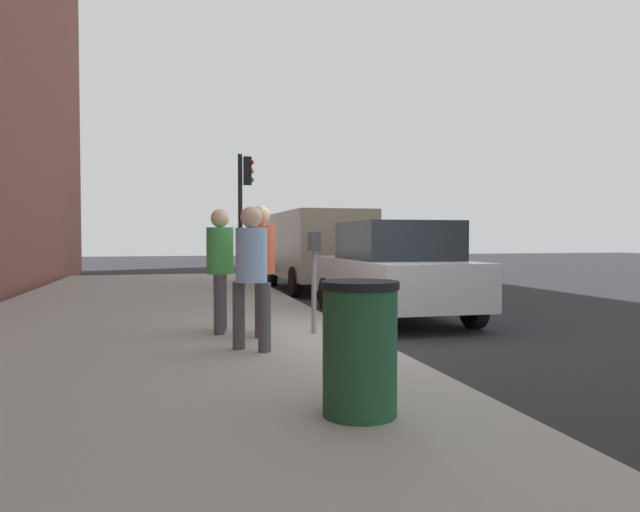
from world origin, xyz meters
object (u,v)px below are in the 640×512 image
(parked_van_far, at_px, (316,246))
(traffic_signal, at_px, (244,197))
(pedestrian_at_meter, at_px, (261,259))
(pedestrian_bystander, at_px, (251,267))
(parked_sedan_near, at_px, (394,270))
(parking_meter, at_px, (314,260))
(parking_officer, at_px, (220,260))
(trash_bin, at_px, (360,348))

(parked_van_far, height_order, traffic_signal, traffic_signal)
(pedestrian_at_meter, distance_m, pedestrian_bystander, 1.08)
(pedestrian_bystander, xyz_separation_m, parked_sedan_near, (3.12, -3.02, -0.25))
(parking_meter, bearing_deg, traffic_signal, -0.06)
(parking_officer, distance_m, parked_sedan_near, 3.69)
(parking_meter, distance_m, pedestrian_bystander, 1.43)
(parking_meter, distance_m, pedestrian_at_meter, 0.74)
(traffic_signal, bearing_deg, parked_sedan_near, -161.58)
(pedestrian_at_meter, relative_size, parked_sedan_near, 0.40)
(parking_meter, height_order, pedestrian_at_meter, pedestrian_at_meter)
(traffic_signal, bearing_deg, parking_officer, 170.66)
(parked_sedan_near, xyz_separation_m, parked_van_far, (5.95, -0.00, 0.36))
(parking_officer, bearing_deg, parked_sedan_near, 37.34)
(parking_meter, xyz_separation_m, parked_van_far, (8.06, -2.01, 0.09))
(pedestrian_at_meter, height_order, parking_officer, pedestrian_at_meter)
(pedestrian_bystander, height_order, parking_officer, parking_officer)
(pedestrian_bystander, distance_m, trash_bin, 2.78)
(parking_meter, bearing_deg, parking_officer, 71.94)
(pedestrian_bystander, bearing_deg, parking_officer, 53.00)
(parking_meter, height_order, parked_van_far, parked_van_far)
(parked_sedan_near, bearing_deg, parked_van_far, -0.01)
(pedestrian_bystander, bearing_deg, parked_sedan_near, -0.89)
(pedestrian_bystander, relative_size, parked_van_far, 0.33)
(pedestrian_at_meter, bearing_deg, traffic_signal, 95.06)
(parking_officer, bearing_deg, trash_bin, -70.40)
(pedestrian_bystander, bearing_deg, parked_van_far, 24.73)
(pedestrian_bystander, height_order, parked_sedan_near, pedestrian_bystander)
(parking_meter, xyz_separation_m, trash_bin, (-3.72, 0.55, -0.51))
(pedestrian_at_meter, xyz_separation_m, parked_sedan_near, (2.08, -2.75, -0.30))
(pedestrian_at_meter, distance_m, traffic_signal, 8.23)
(pedestrian_at_meter, relative_size, traffic_signal, 0.49)
(parked_van_far, bearing_deg, parked_sedan_near, 179.99)
(parked_sedan_near, bearing_deg, traffic_signal, 18.42)
(traffic_signal, height_order, trash_bin, traffic_signal)
(pedestrian_at_meter, bearing_deg, pedestrian_bystander, -93.96)
(pedestrian_at_meter, xyz_separation_m, trash_bin, (-3.75, -0.19, -0.54))
(parked_van_far, bearing_deg, pedestrian_at_meter, 161.10)
(parked_sedan_near, distance_m, trash_bin, 6.37)
(pedestrian_bystander, xyz_separation_m, parked_van_far, (9.08, -3.02, 0.11))
(pedestrian_bystander, distance_m, traffic_signal, 9.30)
(pedestrian_at_meter, relative_size, parked_van_far, 0.34)
(parked_sedan_near, relative_size, traffic_signal, 1.23)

